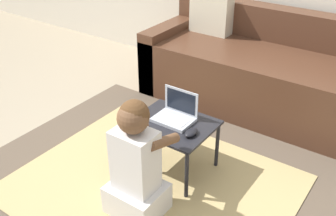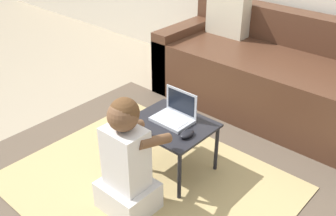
{
  "view_description": "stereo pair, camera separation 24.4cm",
  "coord_description": "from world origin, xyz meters",
  "px_view_note": "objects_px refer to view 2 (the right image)",
  "views": [
    {
      "loc": [
        1.29,
        -1.58,
        1.63
      ],
      "look_at": [
        0.07,
        0.16,
        0.41
      ],
      "focal_mm": 42.0,
      "sensor_mm": 36.0,
      "label": 1
    },
    {
      "loc": [
        1.48,
        -1.43,
        1.63
      ],
      "look_at": [
        0.07,
        0.16,
        0.41
      ],
      "focal_mm": 42.0,
      "sensor_mm": 36.0,
      "label": 2
    }
  ],
  "objects_px": {
    "laptop_desk": "(171,129)",
    "laptop": "(174,116)",
    "couch": "(274,77)",
    "computer_mouse": "(187,134)",
    "person_seated": "(127,163)"
  },
  "relations": [
    {
      "from": "laptop_desk",
      "to": "laptop",
      "type": "bearing_deg",
      "value": 102.51
    },
    {
      "from": "couch",
      "to": "computer_mouse",
      "type": "bearing_deg",
      "value": -86.31
    },
    {
      "from": "laptop",
      "to": "person_seated",
      "type": "height_order",
      "value": "person_seated"
    },
    {
      "from": "laptop_desk",
      "to": "person_seated",
      "type": "bearing_deg",
      "value": -82.8
    },
    {
      "from": "computer_mouse",
      "to": "person_seated",
      "type": "bearing_deg",
      "value": -105.91
    },
    {
      "from": "laptop_desk",
      "to": "person_seated",
      "type": "xyz_separation_m",
      "value": [
        0.05,
        -0.42,
        0.01
      ]
    },
    {
      "from": "person_seated",
      "to": "computer_mouse",
      "type": "bearing_deg",
      "value": 74.09
    },
    {
      "from": "computer_mouse",
      "to": "person_seated",
      "type": "xyz_separation_m",
      "value": [
        -0.11,
        -0.38,
        -0.05
      ]
    },
    {
      "from": "couch",
      "to": "laptop",
      "type": "distance_m",
      "value": 1.11
    },
    {
      "from": "computer_mouse",
      "to": "person_seated",
      "type": "height_order",
      "value": "person_seated"
    },
    {
      "from": "couch",
      "to": "laptop_desk",
      "type": "bearing_deg",
      "value": -94.23
    },
    {
      "from": "laptop",
      "to": "couch",
      "type": "bearing_deg",
      "value": 85.15
    },
    {
      "from": "couch",
      "to": "laptop",
      "type": "bearing_deg",
      "value": -94.85
    },
    {
      "from": "computer_mouse",
      "to": "laptop",
      "type": "bearing_deg",
      "value": 153.24
    },
    {
      "from": "laptop_desk",
      "to": "person_seated",
      "type": "relative_size",
      "value": 0.69
    }
  ]
}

